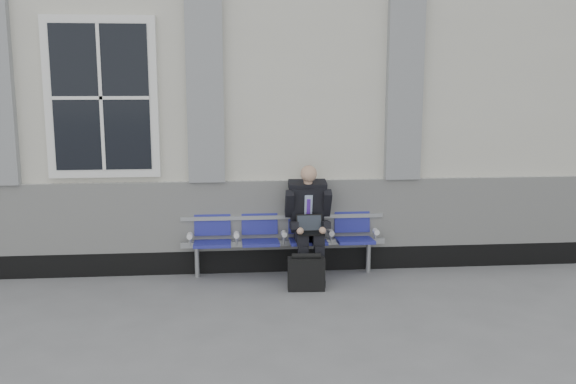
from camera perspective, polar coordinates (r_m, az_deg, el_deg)
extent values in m
plane|color=slate|center=(7.29, -20.24, -10.53)|extent=(70.00, 70.00, 0.00)
cube|color=beige|center=(10.26, -15.99, 7.59)|extent=(14.00, 4.00, 4.20)
cube|color=black|center=(8.59, -17.82, -6.17)|extent=(14.00, 0.10, 0.30)
cube|color=silver|center=(8.44, -18.06, -2.28)|extent=(14.00, 0.08, 0.90)
cube|color=gray|center=(8.02, -7.39, 9.41)|extent=(0.45, 0.14, 2.40)
cube|color=gray|center=(8.32, 10.32, 9.35)|extent=(0.45, 0.14, 2.40)
cube|color=white|center=(8.19, -16.23, 8.05)|extent=(1.35, 0.10, 1.95)
cube|color=black|center=(8.14, -16.29, 8.04)|extent=(1.15, 0.02, 1.75)
cube|color=#9EA0A3|center=(8.18, -0.38, -4.53)|extent=(2.60, 0.07, 0.07)
cube|color=#9EA0A3|center=(8.22, -0.46, -2.23)|extent=(2.60, 0.05, 0.05)
cylinder|color=#9EA0A3|center=(8.22, -8.08, -6.18)|extent=(0.06, 0.06, 0.39)
cylinder|color=#9EA0A3|center=(8.40, 7.16, -5.80)|extent=(0.06, 0.06, 0.39)
cube|color=navy|center=(8.07, -6.73, -4.59)|extent=(0.46, 0.42, 0.07)
cube|color=navy|center=(8.21, -6.74, -2.46)|extent=(0.46, 0.10, 0.40)
cube|color=navy|center=(8.07, -2.46, -4.52)|extent=(0.46, 0.42, 0.07)
cube|color=navy|center=(8.22, -2.55, -2.39)|extent=(0.46, 0.10, 0.40)
cube|color=navy|center=(8.12, 1.78, -4.42)|extent=(0.46, 0.42, 0.07)
cube|color=navy|center=(8.27, 1.61, -2.31)|extent=(0.46, 0.10, 0.40)
cube|color=navy|center=(8.22, 5.95, -4.30)|extent=(0.46, 0.42, 0.07)
cube|color=navy|center=(8.36, 5.70, -2.21)|extent=(0.46, 0.10, 0.40)
cylinder|color=white|center=(8.09, -8.73, -3.88)|extent=(0.07, 0.12, 0.07)
cylinder|color=white|center=(8.07, -4.61, -3.82)|extent=(0.07, 0.12, 0.07)
cylinder|color=white|center=(8.10, -0.35, -3.73)|extent=(0.07, 0.12, 0.07)
cylinder|color=white|center=(8.17, 3.85, -3.63)|extent=(0.07, 0.12, 0.07)
cylinder|color=white|center=(8.28, 7.83, -3.52)|extent=(0.07, 0.12, 0.07)
cube|color=black|center=(7.87, 1.40, -7.98)|extent=(0.11, 0.26, 0.09)
cube|color=black|center=(7.90, 2.83, -7.93)|extent=(0.11, 0.26, 0.09)
cube|color=black|center=(7.87, 1.36, -6.46)|extent=(0.12, 0.13, 0.47)
cube|color=black|center=(7.89, 2.78, -6.41)|extent=(0.12, 0.13, 0.47)
cube|color=black|center=(8.00, 1.18, -4.00)|extent=(0.14, 0.44, 0.14)
cube|color=black|center=(8.02, 2.57, -3.96)|extent=(0.14, 0.44, 0.14)
cube|color=black|center=(8.13, 1.71, -1.43)|extent=(0.41, 0.34, 0.62)
cube|color=#A8BCDD|center=(8.01, 1.82, -1.46)|extent=(0.10, 0.09, 0.35)
cube|color=#5326B2|center=(8.00, 1.83, -1.61)|extent=(0.04, 0.08, 0.29)
cube|color=black|center=(8.04, 1.75, 0.58)|extent=(0.47, 0.23, 0.14)
cylinder|color=tan|center=(7.98, 1.80, 1.01)|extent=(0.11, 0.11, 0.10)
sphere|color=tan|center=(7.91, 1.85, 1.64)|extent=(0.21, 0.21, 0.21)
cube|color=black|center=(7.99, 0.13, -1.05)|extent=(0.10, 0.28, 0.36)
cube|color=black|center=(8.05, 3.47, -0.99)|extent=(0.10, 0.28, 0.36)
cube|color=black|center=(7.87, 0.54, -2.98)|extent=(0.09, 0.31, 0.14)
cube|color=black|center=(7.92, 3.37, -2.91)|extent=(0.09, 0.31, 0.14)
sphere|color=tan|center=(7.75, 1.08, -3.48)|extent=(0.09, 0.09, 0.09)
sphere|color=tan|center=(7.79, 3.09, -3.43)|extent=(0.09, 0.09, 0.09)
cube|color=black|center=(7.86, 2.01, -3.67)|extent=(0.32, 0.23, 0.02)
cube|color=black|center=(7.94, 1.91, -2.75)|extent=(0.32, 0.09, 0.21)
cube|color=black|center=(7.94, 1.91, -2.76)|extent=(0.29, 0.07, 0.18)
cube|color=black|center=(7.67, 1.63, -7.29)|extent=(0.45, 0.21, 0.39)
cylinder|color=black|center=(7.61, 1.64, -5.72)|extent=(0.35, 0.09, 0.07)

